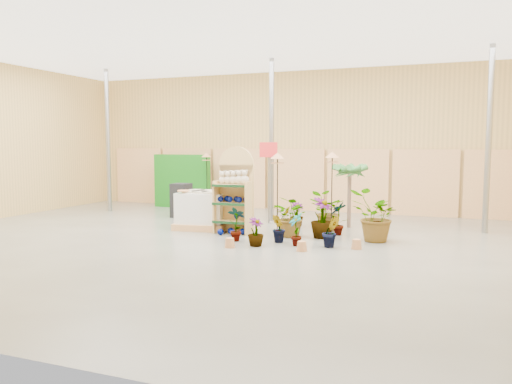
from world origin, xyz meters
TOP-DOWN VIEW (x-y plane):
  - room at (0.00, 0.91)m, footprint 15.20×12.10m
  - display_shelf at (-0.22, 1.43)m, footprint 0.91×0.60m
  - teddy_bears at (-0.19, 1.33)m, footprint 0.78×0.21m
  - gazing_balls_shelf at (-0.22, 1.31)m, footprint 0.77×0.26m
  - gazing_balls_floor at (-0.15, 1.04)m, footprint 0.63×0.39m
  - pallet_stack at (-1.19, 1.62)m, footprint 1.44×1.25m
  - charcoal_planters at (-2.69, 3.16)m, footprint 0.50×0.50m
  - trellis_stock at (-3.80, 5.20)m, footprint 2.00×0.30m
  - offer_sign at (0.10, 2.98)m, footprint 0.50×0.08m
  - bird_table_front at (0.90, 1.34)m, footprint 0.34×0.34m
  - bird_table_right at (2.04, 2.02)m, footprint 0.34×0.34m
  - bird_table_back at (-2.60, 4.66)m, footprint 0.34×0.34m
  - palm at (2.26, 3.10)m, footprint 0.70×0.70m
  - potted_plant_0 at (0.26, 0.38)m, footprint 0.43×0.31m
  - potted_plant_1 at (1.20, 0.54)m, footprint 0.39×0.43m
  - potted_plant_2 at (1.27, 1.30)m, footprint 1.09×1.04m
  - potted_plant_3 at (1.95, 1.43)m, footprint 0.63×0.63m
  - potted_plant_4 at (2.23, 1.93)m, footprint 0.46×0.51m
  - potted_plant_5 at (0.82, 2.15)m, footprint 0.41×0.42m
  - potted_plant_6 at (1.83, 2.45)m, footprint 1.05×0.98m
  - potted_plant_7 at (0.85, 0.03)m, footprint 0.45×0.45m
  - potted_plant_8 at (1.64, 0.37)m, footprint 0.43×0.45m
  - potted_plant_9 at (2.37, 0.47)m, footprint 0.46×0.43m
  - potted_plant_10 at (3.14, 1.39)m, footprint 1.37×1.36m
  - potted_plant_11 at (0.95, 2.79)m, footprint 0.48×0.48m

SIDE VIEW (x-z plane):
  - gazing_balls_floor at x=-0.15m, z-range 0.00..0.15m
  - potted_plant_5 at x=0.82m, z-range 0.00..0.60m
  - potted_plant_7 at x=0.85m, z-range 0.00..0.61m
  - potted_plant_11 at x=0.95m, z-range 0.00..0.63m
  - potted_plant_1 at x=1.20m, z-range 0.00..0.63m
  - potted_plant_9 at x=2.37m, z-range 0.00..0.67m
  - potted_plant_8 at x=1.64m, z-range 0.00..0.71m
  - potted_plant_0 at x=0.26m, z-range 0.00..0.78m
  - potted_plant_4 at x=2.23m, z-range 0.00..0.81m
  - potted_plant_3 at x=1.95m, z-range 0.00..0.94m
  - pallet_stack at x=-1.19m, z-range -0.02..0.96m
  - potted_plant_2 at x=1.27m, z-range 0.00..0.95m
  - potted_plant_6 at x=1.83m, z-range 0.00..0.97m
  - charcoal_planters at x=-2.69m, z-range 0.00..1.00m
  - potted_plant_10 at x=3.14m, z-range 0.00..1.15m
  - gazing_balls_shelf at x=-0.22m, z-range 0.75..0.90m
  - trellis_stock at x=-3.80m, z-range 0.00..1.80m
  - display_shelf at x=-0.22m, z-range -0.09..2.01m
  - teddy_bears at x=-0.19m, z-range 1.16..1.50m
  - palm at x=2.26m, z-range 0.62..2.36m
  - offer_sign at x=0.10m, z-range 0.47..2.67m
  - bird_table_back at x=-2.60m, z-range 0.80..2.68m
  - bird_table_front at x=0.90m, z-range 0.84..2.79m
  - bird_table_right at x=2.04m, z-range 0.85..2.82m
  - room at x=0.00m, z-range -0.14..4.56m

